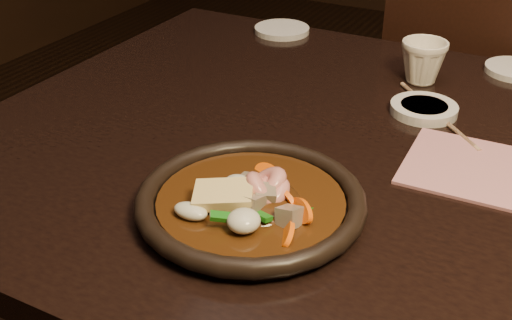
% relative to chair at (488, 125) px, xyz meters
% --- Properties ---
extents(chair, '(0.51, 0.51, 0.96)m').
position_rel_chair_xyz_m(chair, '(0.00, 0.00, 0.00)').
color(chair, black).
rests_on(chair, floor).
extents(plate, '(0.28, 0.28, 0.03)m').
position_rel_chair_xyz_m(plate, '(-0.16, -0.84, 0.24)').
color(plate, black).
rests_on(plate, table).
extents(stirfry, '(0.16, 0.16, 0.06)m').
position_rel_chair_xyz_m(stirfry, '(-0.16, -0.84, 0.25)').
color(stirfry, '#341A09').
rests_on(stirfry, plate).
extents(soy_dish, '(0.10, 0.10, 0.01)m').
position_rel_chair_xyz_m(soy_dish, '(-0.05, -0.48, 0.23)').
color(soy_dish, silver).
rests_on(soy_dish, table).
extents(saucer_left, '(0.11, 0.11, 0.01)m').
position_rel_chair_xyz_m(saucer_left, '(-0.41, -0.24, 0.23)').
color(saucer_left, silver).
rests_on(saucer_left, table).
extents(tea_cup, '(0.10, 0.10, 0.08)m').
position_rel_chair_xyz_m(tea_cup, '(-0.09, -0.36, 0.27)').
color(tea_cup, white).
rests_on(tea_cup, table).
extents(chopsticks, '(0.17, 0.18, 0.01)m').
position_rel_chair_xyz_m(chopsticks, '(-0.03, -0.48, 0.23)').
color(chopsticks, tan).
rests_on(chopsticks, table).
extents(napkin, '(0.17, 0.17, 0.00)m').
position_rel_chair_xyz_m(napkin, '(0.05, -0.62, 0.23)').
color(napkin, '#B67079').
rests_on(napkin, table).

